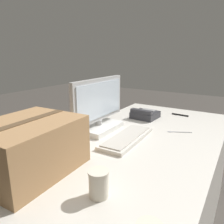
# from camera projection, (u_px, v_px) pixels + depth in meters

# --- Properties ---
(office_desk) EXTENTS (1.80, 0.90, 0.74)m
(office_desk) POSITION_uv_depth(u_px,v_px,m) (136.00, 192.00, 1.43)
(office_desk) COLOR beige
(office_desk) RESTS_ON ground_plane
(monitor) EXTENTS (0.53, 0.22, 0.35)m
(monitor) POSITION_uv_depth(u_px,v_px,m) (99.00, 109.00, 1.47)
(monitor) COLOR white
(monitor) RESTS_ON office_desk
(keyboard) EXTENTS (0.46, 0.18, 0.03)m
(keyboard) POSITION_uv_depth(u_px,v_px,m) (127.00, 138.00, 1.32)
(keyboard) COLOR beige
(keyboard) RESTS_ON office_desk
(desk_phone) EXTENTS (0.20, 0.20, 0.08)m
(desk_phone) POSITION_uv_depth(u_px,v_px,m) (145.00, 114.00, 1.77)
(desk_phone) COLOR #2D2D33
(desk_phone) RESTS_ON office_desk
(paper_cup_right) EXTENTS (0.08, 0.08, 0.10)m
(paper_cup_right) POSITION_uv_depth(u_px,v_px,m) (99.00, 183.00, 0.79)
(paper_cup_right) COLOR beige
(paper_cup_right) RESTS_ON office_desk
(spoon) EXTENTS (0.08, 0.15, 0.00)m
(spoon) POSITION_uv_depth(u_px,v_px,m) (176.00, 132.00, 1.46)
(spoon) COLOR #B2B2B7
(spoon) RESTS_ON office_desk
(cardboard_box) EXTENTS (0.45, 0.37, 0.23)m
(cardboard_box) POSITION_uv_depth(u_px,v_px,m) (28.00, 147.00, 0.95)
(cardboard_box) COLOR #9E754C
(cardboard_box) RESTS_ON office_desk
(pen_marker) EXTENTS (0.02, 0.14, 0.01)m
(pen_marker) POSITION_uv_depth(u_px,v_px,m) (180.00, 115.00, 1.85)
(pen_marker) COLOR black
(pen_marker) RESTS_ON office_desk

